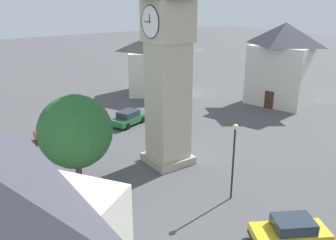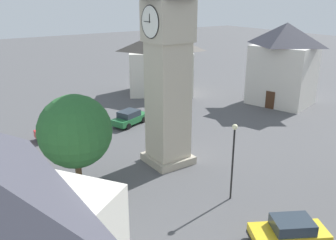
{
  "view_description": "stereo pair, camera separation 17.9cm",
  "coord_description": "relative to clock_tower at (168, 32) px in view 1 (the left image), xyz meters",
  "views": [
    {
      "loc": [
        -21.93,
        15.14,
        12.85
      ],
      "look_at": [
        0.0,
        0.0,
        3.59
      ],
      "focal_mm": 38.55,
      "sensor_mm": 36.0,
      "label": 1
    },
    {
      "loc": [
        -22.04,
        14.99,
        12.85
      ],
      "look_at": [
        0.0,
        0.0,
        3.59
      ],
      "focal_mm": 38.55,
      "sensor_mm": 36.0,
      "label": 2
    }
  ],
  "objects": [
    {
      "name": "ground_plane",
      "position": [
        -0.0,
        -0.0,
        -10.32
      ],
      "size": [
        200.0,
        200.0,
        0.0
      ],
      "primitive_type": "plane",
      "color": "#4C4C4F"
    },
    {
      "name": "clock_tower",
      "position": [
        0.0,
        0.0,
        0.0
      ],
      "size": [
        4.01,
        4.01,
        17.74
      ],
      "color": "#A59C89",
      "rests_on": "ground"
    },
    {
      "name": "car_blue_kerb",
      "position": [
        9.61,
        -1.7,
        -9.55
      ],
      "size": [
        3.07,
        4.46,
        1.53
      ],
      "color": "#236B38",
      "rests_on": "ground"
    },
    {
      "name": "car_silver_kerb",
      "position": [
        -12.18,
        0.35,
        -9.55
      ],
      "size": [
        3.47,
        4.43,
        1.53
      ],
      "color": "gold",
      "rests_on": "ground"
    },
    {
      "name": "car_red_corner",
      "position": [
        10.21,
        5.69,
        -9.55
      ],
      "size": [
        1.82,
        4.13,
        1.53
      ],
      "color": "red",
      "rests_on": "ground"
    },
    {
      "name": "pedestrian",
      "position": [
        -1.76,
        11.56,
        -9.31
      ],
      "size": [
        0.33,
        0.53,
        1.69
      ],
      "color": "#2D3351",
      "rests_on": "ground"
    },
    {
      "name": "tree",
      "position": [
        0.07,
        7.48,
        -6.09
      ],
      "size": [
        4.99,
        4.99,
        6.73
      ],
      "color": "brown",
      "rests_on": "ground"
    },
    {
      "name": "building_terrace_right",
      "position": [
        6.01,
        -21.02,
        -5.31
      ],
      "size": [
        8.62,
        7.88,
        9.82
      ],
      "color": "beige",
      "rests_on": "ground"
    },
    {
      "name": "building_hall_far",
      "position": [
        18.62,
        -11.55,
        -6.07
      ],
      "size": [
        9.73,
        10.6,
        8.33
      ],
      "color": "silver",
      "rests_on": "ground"
    },
    {
      "name": "lamp_post",
      "position": [
        -7.0,
        -0.27,
        -6.81
      ],
      "size": [
        0.36,
        0.36,
        5.27
      ],
      "color": "black",
      "rests_on": "ground"
    },
    {
      "name": "road_sign",
      "position": [
        2.98,
        -4.46,
        -8.42
      ],
      "size": [
        0.6,
        0.07,
        2.8
      ],
      "color": "gray",
      "rests_on": "ground"
    }
  ]
}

